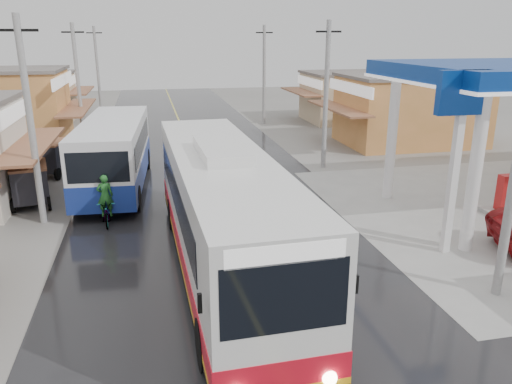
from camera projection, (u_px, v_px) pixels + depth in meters
ground at (262, 322)px, 13.17m from camera, size 120.00×120.00×0.00m
road at (201, 174)px, 27.14m from camera, size 12.00×90.00×0.02m
centre_line at (201, 174)px, 27.14m from camera, size 0.15×90.00×0.01m
shopfronts_right at (480, 173)px, 27.37m from camera, size 11.00×44.00×4.80m
utility_poles_left at (68, 176)px, 26.67m from camera, size 1.60×50.00×8.00m
utility_poles_right at (323, 167)px, 28.55m from camera, size 1.60×36.00×8.00m
coach_bus at (222, 213)px, 15.36m from camera, size 3.28×13.38×4.15m
second_bus at (115, 153)px, 24.08m from camera, size 3.36×10.21×3.34m
cyclist at (107, 208)px, 19.79m from camera, size 0.77×1.97×2.09m
tricycle_near at (29, 182)px, 21.85m from camera, size 2.06×2.52×1.88m
tricycle_far at (51, 156)px, 26.60m from camera, size 2.06×2.70×1.86m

